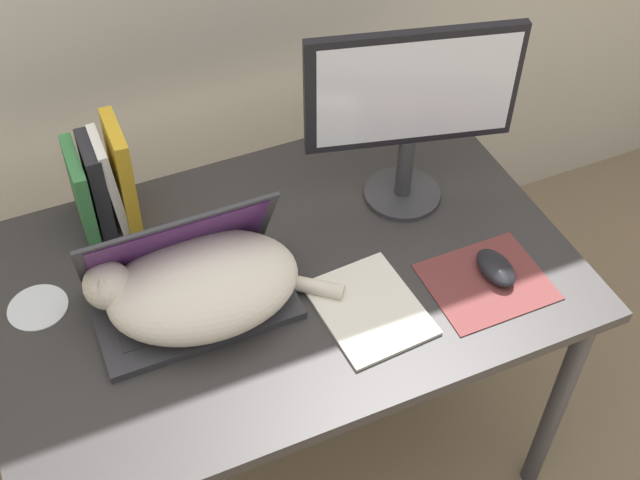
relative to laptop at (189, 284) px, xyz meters
The scene contains 9 objects.
desk 0.23m from the laptop, ahead, with size 1.20×0.77×0.72m.
laptop is the anchor object (origin of this frame).
cat 0.05m from the laptop, 70.93° to the right, with size 0.49×0.28×0.15m.
external_monitor 0.58m from the laptop, 10.75° to the left, with size 0.44×0.17×0.43m.
mousepad 0.60m from the laptop, 19.30° to the right, with size 0.24×0.20×0.00m.
computer_mouse 0.62m from the laptop, 17.37° to the right, with size 0.06×0.11×0.03m.
book_row 0.31m from the laptop, 108.24° to the left, with size 0.13×0.16×0.24m.
notepad 0.36m from the laptop, 28.00° to the right, with size 0.21×0.25×0.01m.
cd_disc 0.31m from the laptop, 161.00° to the left, with size 0.12×0.12×0.00m.
Camera 1 is at (-0.36, -0.66, 1.97)m, focal length 45.00 mm.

